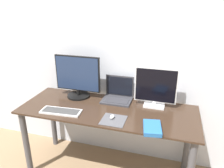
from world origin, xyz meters
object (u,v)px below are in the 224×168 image
Objects in this scene: book at (152,128)px; laptop at (118,94)px; monitor_left at (78,78)px; monitor_right at (155,88)px; keyboard at (61,111)px; mouse at (112,117)px.

laptop is at bearing 131.16° from book.
monitor_left reaches higher than book.
monitor_right is 1.34× the size of laptop.
monitor_left is at bearing 88.51° from keyboard.
keyboard is at bearing -177.58° from mouse.
monitor_left is 1.22× the size of monitor_right.
laptop is 0.78× the size of keyboard.
laptop is 5.00× the size of mouse.
laptop reaches higher than mouse.
monitor_right is 0.48m from book.
monitor_left is 1.27× the size of keyboard.
laptop is (0.45, 0.05, -0.16)m from monitor_left.
monitor_left is 8.16× the size of mouse.
book is (0.37, -0.08, -0.00)m from mouse.
monitor_left is 0.45m from keyboard.
monitor_left reaches higher than keyboard.
keyboard is at bearing -91.49° from monitor_left.
mouse reaches higher than keyboard.
monitor_left is 1.63× the size of laptop.
monitor_right is 1.70× the size of book.
mouse is (0.50, -0.37, -0.20)m from monitor_left.
keyboard is 0.89m from book.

